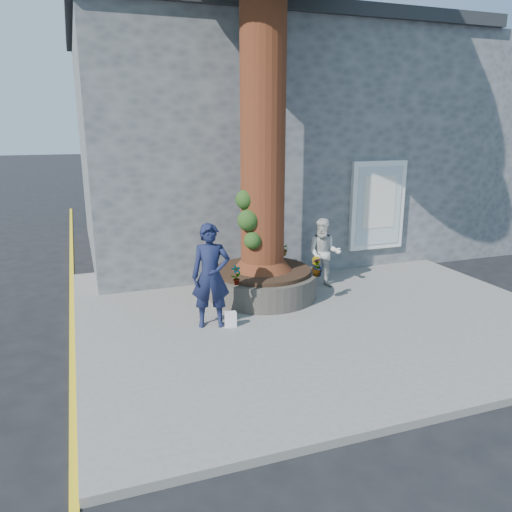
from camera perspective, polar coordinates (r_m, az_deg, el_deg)
name	(u,v)px	position (r m, az deg, el deg)	size (l,w,h in m)	color
ground	(260,343)	(8.76, 0.42, -9.97)	(120.00, 120.00, 0.00)	black
pavement	(312,310)	(10.13, 6.46, -6.15)	(9.00, 8.00, 0.12)	slate
yellow_line	(72,346)	(9.22, -20.24, -9.60)	(0.10, 30.00, 0.01)	yellow
stone_shop	(255,141)	(15.57, -0.11, 12.97)	(10.30, 8.30, 6.30)	#525558
neighbour_shop	(465,143)	(19.77, 22.77, 11.79)	(6.00, 8.00, 6.00)	#525558
planter	(262,282)	(10.62, 0.73, -3.05)	(2.30, 2.30, 0.60)	black
man	(211,276)	(8.90, -5.19, -2.27)	(0.69, 0.45, 1.89)	#141938
woman	(324,253)	(11.16, 7.76, 0.31)	(0.76, 0.59, 1.56)	beige
shopping_bag	(231,319)	(9.09, -2.91, -7.24)	(0.20, 0.12, 0.28)	white
plant_a	(236,275)	(9.43, -2.28, -2.19)	(0.20, 0.14, 0.39)	gray
plant_b	(317,266)	(10.05, 6.99, -1.18)	(0.22, 0.21, 0.39)	gray
plant_c	(317,267)	(10.06, 6.99, -1.23)	(0.21, 0.21, 0.38)	gray
plant_d	(284,249)	(11.55, 3.21, 0.80)	(0.28, 0.24, 0.31)	gray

